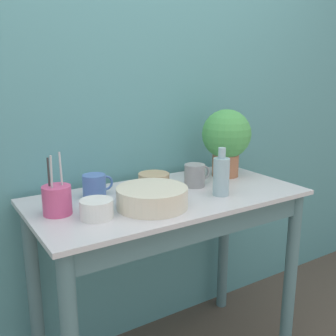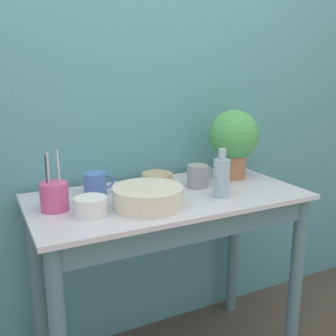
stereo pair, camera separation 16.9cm
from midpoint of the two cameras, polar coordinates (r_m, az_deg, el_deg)
The scene contains 10 objects.
wall_back at distance 1.96m, azimuth -8.08°, elevation 7.91°, with size 6.00×0.05×2.40m.
counter_table at distance 1.78m, azimuth -2.37°, elevation -10.25°, with size 1.19×0.60×0.88m.
potted_plant at distance 1.99m, azimuth 6.06°, elevation 4.37°, with size 0.25×0.25×0.34m.
bowl_wash_large at distance 1.56m, azimuth -5.43°, elevation -4.31°, with size 0.28×0.28×0.08m.
bottle_tall at distance 1.70m, azimuth 4.92°, elevation -1.13°, with size 0.07×0.07×0.21m.
mug_grey at distance 1.83m, azimuth 1.32°, elevation -1.09°, with size 0.14×0.10×0.10m.
mug_blue at distance 1.72m, azimuth -13.38°, elevation -2.57°, with size 0.14×0.10×0.10m.
bowl_small_enamel_white at distance 1.49m, azimuth -13.57°, elevation -5.84°, with size 0.12×0.12×0.07m.
bowl_small_tan at distance 1.85m, azimuth -4.68°, elevation -1.71°, with size 0.15×0.15×0.06m.
utensil_cup at distance 1.56m, azimuth -18.85°, elevation -4.43°, with size 0.11×0.11×0.24m.
Camera 1 is at (-0.88, -1.09, 1.41)m, focal length 42.00 mm.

